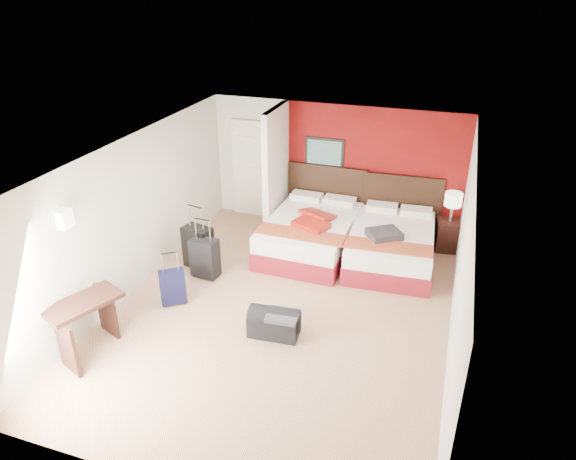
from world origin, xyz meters
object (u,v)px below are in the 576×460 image
at_px(red_suitcase_open, 314,220).
at_px(suitcase_navy, 173,288).
at_px(nightstand, 448,235).
at_px(bed_left, 310,235).
at_px(bed_right, 391,247).
at_px(table_lamp, 452,207).
at_px(suitcase_charcoal, 205,259).
at_px(desk, 88,326).
at_px(duffel_bag, 274,324).
at_px(suitcase_black, 198,248).

height_order(red_suitcase_open, suitcase_navy, red_suitcase_open).
bearing_deg(nightstand, bed_left, -168.22).
height_order(bed_right, nightstand, bed_right).
distance_m(bed_right, table_lamp, 1.37).
relative_size(bed_right, table_lamp, 3.73).
distance_m(bed_left, suitcase_charcoal, 2.04).
xyz_separation_m(nightstand, desk, (-4.48, -4.58, 0.12)).
distance_m(bed_left, desk, 4.25).
distance_m(bed_right, suitcase_charcoal, 3.28).
distance_m(nightstand, duffel_bag, 4.10).
height_order(table_lamp, desk, table_lamp).
relative_size(red_suitcase_open, suitcase_black, 1.12).
bearing_deg(suitcase_navy, duffel_bag, -44.45).
height_order(suitcase_charcoal, desk, desk).
xyz_separation_m(red_suitcase_open, duffel_bag, (0.11, -2.48, -0.52)).
bearing_deg(suitcase_charcoal, suitcase_black, 141.06).
height_order(bed_right, suitcase_charcoal, suitcase_charcoal).
bearing_deg(suitcase_black, bed_right, 34.56).
relative_size(bed_left, bed_right, 1.04).
bearing_deg(nightstand, desk, -142.23).
relative_size(suitcase_navy, duffel_bag, 0.75).
xyz_separation_m(nightstand, table_lamp, (0.00, 0.00, 0.57)).
bearing_deg(bed_left, duffel_bag, -83.54).
bearing_deg(table_lamp, nightstand, 0.00).
bearing_deg(table_lamp, duffel_bag, -122.75).
relative_size(bed_right, nightstand, 3.54).
relative_size(table_lamp, suitcase_charcoal, 0.83).
xyz_separation_m(table_lamp, duffel_bag, (-2.22, -3.44, -0.69)).
xyz_separation_m(bed_left, table_lamp, (2.43, 0.87, 0.54)).
distance_m(red_suitcase_open, suitcase_charcoal, 2.08).
bearing_deg(red_suitcase_open, desk, -99.04).
relative_size(suitcase_black, suitcase_navy, 1.38).
relative_size(nightstand, suitcase_navy, 1.09).
xyz_separation_m(bed_left, bed_right, (1.48, 0.05, -0.01)).
bearing_deg(bed_right, nightstand, 37.40).
bearing_deg(suitcase_black, desk, -85.21).
relative_size(suitcase_black, desk, 0.75).
bearing_deg(duffel_bag, red_suitcase_open, 88.78).
distance_m(suitcase_navy, duffel_bag, 1.79).
relative_size(table_lamp, duffel_bag, 0.78).
bearing_deg(desk, duffel_bag, 49.09).
height_order(nightstand, suitcase_black, suitcase_black).
relative_size(bed_left, suitcase_charcoal, 3.22).
bearing_deg(red_suitcase_open, bed_left, 156.75).
bearing_deg(suitcase_black, table_lamp, 39.71).
height_order(bed_left, suitcase_navy, bed_left).
relative_size(red_suitcase_open, desk, 0.85).
bearing_deg(bed_left, suitcase_navy, -122.08).
xyz_separation_m(bed_left, suitcase_charcoal, (-1.44, -1.44, 0.01)).
bearing_deg(suitcase_charcoal, bed_left, 50.70).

